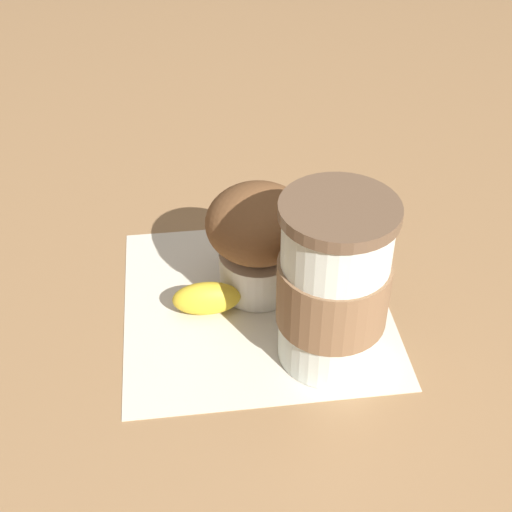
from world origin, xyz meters
name	(u,v)px	position (x,y,z in m)	size (l,w,h in m)	color
ground_plane	(256,304)	(0.00, 0.00, 0.00)	(3.00, 3.00, 0.00)	#936D47
paper_napkin	(256,304)	(0.00, 0.00, 0.00)	(0.23, 0.23, 0.00)	beige
coffee_cup	(333,286)	(-0.06, 0.05, 0.07)	(0.09, 0.09, 0.15)	silver
muffin	(255,236)	(0.00, -0.02, 0.06)	(0.09, 0.09, 0.11)	white
banana	(259,271)	(0.00, -0.03, 0.02)	(0.13, 0.14, 0.03)	gold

